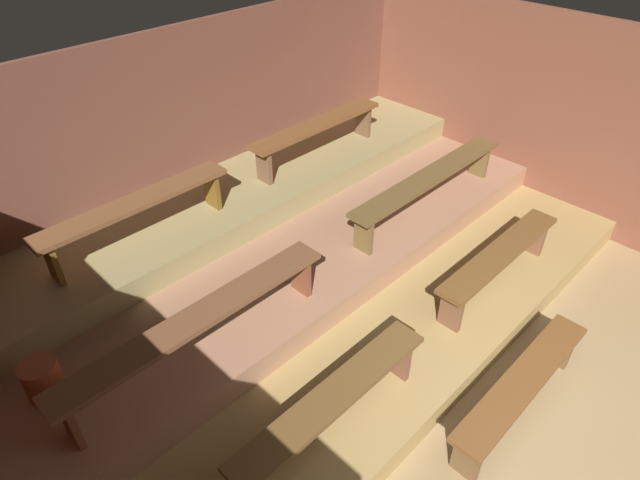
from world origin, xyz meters
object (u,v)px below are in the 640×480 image
Objects in this scene: bench_lower_right at (499,258)px; pail_middle at (43,380)px; bench_floor_center at (522,385)px; bench_middle_right at (429,180)px; bench_lower_left at (333,402)px; bench_upper_right at (317,129)px; bench_upper_left at (136,208)px; bench_middle_left at (199,322)px.

bench_lower_right is 5.66× the size of pail_middle.
bench_floor_center is 0.73× the size of bench_middle_right.
bench_floor_center is 2.42m from bench_middle_right.
bench_upper_right is at bearing 46.77° from bench_lower_left.
bench_middle_right is 1.26× the size of bench_upper_left.
bench_middle_right is (1.35, 1.93, 0.53)m from bench_floor_center.
bench_upper_left reaches higher than bench_middle_right.
bench_middle_left is at bearing 157.62° from bench_lower_right.
bench_middle_left is at bearing -103.01° from bench_upper_left.
bench_lower_right is at bearing -107.06° from bench_middle_right.
bench_lower_right is at bearing 39.50° from bench_floor_center.
bench_middle_right is at bearing 55.11° from bench_floor_center.
bench_floor_center is at bearing -140.50° from bench_lower_right.
bench_middle_left reaches higher than bench_lower_left.
bench_middle_right reaches higher than pail_middle.
bench_lower_right is 1.18m from bench_middle_right.
bench_upper_right reaches higher than bench_lower_right.
bench_lower_left is 3.47m from bench_upper_right.
bench_lower_left is at bearing -157.62° from bench_middle_right.
pail_middle is (-4.06, 0.52, -0.21)m from bench_middle_right.
bench_floor_center is 3.67m from pail_middle.
bench_middle_left is at bearing 107.06° from bench_lower_left.
bench_floor_center is 0.73× the size of bench_middle_left.
bench_middle_left is 3.01m from bench_middle_right.
bench_lower_right is (2.34, 0.00, 0.00)m from bench_lower_left.
bench_lower_right is at bearing -46.77° from bench_upper_left.
bench_upper_left is at bearing 76.99° from bench_middle_left.
bench_middle_left is 3.04m from bench_upper_right.
bench_floor_center is at bearing -49.32° from bench_middle_left.
bench_upper_right is (1.03, 3.33, 0.77)m from bench_floor_center.
pail_middle is at bearing 137.89° from bench_floor_center.
bench_upper_left is (-0.01, 2.50, 0.51)m from bench_lower_left.
bench_middle_right reaches higher than bench_lower_left.
bench_upper_left is at bearing 152.50° from bench_middle_right.
bench_upper_right is (2.37, 0.00, 0.00)m from bench_upper_left.
bench_lower_right reaches higher than bench_floor_center.
bench_upper_left is (-1.34, 3.33, 0.77)m from bench_floor_center.
bench_middle_left is (-1.66, 1.93, 0.53)m from bench_floor_center.
bench_middle_right is 1.26× the size of bench_upper_right.
bench_floor_center is 3.57m from bench_upper_right.
bench_middle_left is at bearing 180.00° from bench_middle_right.
bench_upper_left is (-2.35, 2.50, 0.51)m from bench_lower_right.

